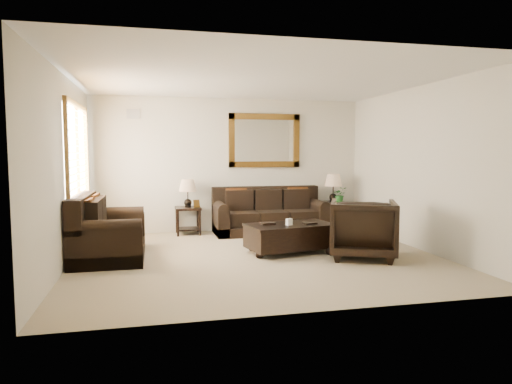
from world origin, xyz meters
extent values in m
cube|color=#86765C|center=(0.00, 0.00, 0.00)|extent=(5.50, 5.00, 0.01)
cube|color=white|center=(0.00, 0.00, 2.70)|extent=(5.50, 5.00, 0.01)
cube|color=beige|center=(0.00, 2.50, 1.35)|extent=(5.50, 0.01, 2.70)
cube|color=beige|center=(0.00, -2.50, 1.35)|extent=(5.50, 0.01, 2.70)
cube|color=beige|center=(-2.75, 0.00, 1.35)|extent=(0.01, 5.00, 2.70)
cube|color=beige|center=(2.75, 0.00, 1.35)|extent=(0.01, 5.00, 2.70)
cube|color=white|center=(-2.73, 0.90, 1.55)|extent=(0.01, 1.80, 1.50)
cube|color=brown|center=(-2.70, 0.90, 2.34)|extent=(0.06, 1.96, 0.08)
cube|color=brown|center=(-2.70, 0.90, 0.76)|extent=(0.06, 1.96, 0.08)
cube|color=brown|center=(-2.70, -0.04, 1.55)|extent=(0.06, 0.08, 1.50)
cube|color=brown|center=(-2.70, 1.84, 1.55)|extent=(0.06, 0.08, 1.50)
cube|color=brown|center=(-2.70, 0.90, 1.55)|extent=(0.05, 0.05, 1.50)
cube|color=#4F280F|center=(0.72, 2.46, 1.85)|extent=(1.50, 0.06, 1.10)
cube|color=white|center=(0.72, 2.48, 1.85)|extent=(1.26, 0.01, 0.86)
cube|color=#999999|center=(-1.90, 2.48, 2.35)|extent=(0.25, 0.02, 0.18)
cube|color=black|center=(0.72, 2.00, 0.09)|extent=(2.22, 0.96, 0.18)
cube|color=black|center=(0.72, 2.37, 0.68)|extent=(2.22, 0.22, 0.45)
cube|color=black|center=(0.13, 1.98, 0.32)|extent=(0.57, 0.79, 0.27)
cube|color=black|center=(0.72, 1.98, 0.32)|extent=(0.57, 0.79, 0.27)
cube|color=black|center=(1.31, 1.98, 0.32)|extent=(0.57, 0.79, 0.27)
cube|color=black|center=(-0.28, 2.00, 0.27)|extent=(0.22, 0.96, 0.53)
cylinder|color=black|center=(-0.28, 2.00, 0.53)|extent=(0.22, 0.94, 0.22)
cube|color=black|center=(1.71, 2.00, 0.27)|extent=(0.22, 0.96, 0.53)
cylinder|color=black|center=(1.71, 2.00, 0.53)|extent=(0.22, 0.94, 0.22)
cube|color=#652F0D|center=(0.07, 2.18, 0.68)|extent=(0.42, 0.19, 0.44)
cube|color=#652F0D|center=(1.36, 2.18, 0.68)|extent=(0.42, 0.19, 0.44)
cube|color=black|center=(-2.22, 0.49, 0.10)|extent=(1.02, 1.72, 0.19)
cube|color=black|center=(-2.61, 0.49, 0.73)|extent=(0.24, 1.72, 0.48)
cube|color=black|center=(-2.20, 0.18, 0.34)|extent=(0.84, 0.60, 0.29)
cube|color=black|center=(-2.20, 0.80, 0.34)|extent=(0.84, 0.60, 0.29)
cube|color=black|center=(-2.22, -0.25, 0.29)|extent=(1.02, 0.24, 0.57)
cylinder|color=black|center=(-2.22, -0.25, 0.57)|extent=(1.00, 0.24, 0.24)
cube|color=black|center=(-2.22, 1.23, 0.29)|extent=(1.02, 0.24, 0.57)
cylinder|color=black|center=(-2.22, 1.23, 0.57)|extent=(1.00, 0.24, 0.24)
cube|color=#652F0D|center=(-2.41, 0.12, 0.72)|extent=(0.20, 0.45, 0.46)
cube|color=#652F0D|center=(-2.41, 0.86, 0.72)|extent=(0.20, 0.45, 0.46)
cube|color=black|center=(-0.89, 2.21, 0.51)|extent=(0.49, 0.49, 0.04)
cube|color=black|center=(-0.89, 2.21, 0.11)|extent=(0.42, 0.42, 0.03)
cylinder|color=black|center=(-1.10, 2.00, 0.25)|extent=(0.04, 0.04, 0.49)
cylinder|color=black|center=(-0.68, 2.00, 0.25)|extent=(0.04, 0.04, 0.49)
cylinder|color=black|center=(-1.10, 2.42, 0.25)|extent=(0.04, 0.04, 0.49)
cylinder|color=black|center=(-0.68, 2.42, 0.25)|extent=(0.04, 0.04, 0.49)
sphere|color=black|center=(-0.89, 2.21, 0.62)|extent=(0.15, 0.15, 0.15)
cylinder|color=black|center=(-0.89, 2.21, 0.79)|extent=(0.02, 0.02, 0.32)
cone|color=#D0AE8B|center=(-0.89, 2.21, 0.96)|extent=(0.34, 0.34, 0.23)
cube|color=#4F280F|center=(-0.73, 2.13, 0.61)|extent=(0.13, 0.09, 0.15)
cube|color=black|center=(2.14, 2.20, 0.55)|extent=(0.52, 0.52, 0.05)
cube|color=black|center=(2.14, 2.20, 0.11)|extent=(0.45, 0.45, 0.03)
cylinder|color=black|center=(1.91, 1.97, 0.26)|extent=(0.05, 0.05, 0.52)
cylinder|color=black|center=(2.36, 1.97, 0.26)|extent=(0.05, 0.05, 0.52)
cylinder|color=black|center=(1.91, 2.42, 0.26)|extent=(0.05, 0.05, 0.52)
cylinder|color=black|center=(2.36, 2.42, 0.26)|extent=(0.05, 0.05, 0.52)
sphere|color=black|center=(2.14, 2.20, 0.67)|extent=(0.16, 0.16, 0.16)
cylinder|color=black|center=(2.14, 2.20, 0.84)|extent=(0.02, 0.02, 0.34)
cone|color=#D0AE8B|center=(2.14, 2.20, 1.03)|extent=(0.36, 0.36, 0.25)
sphere|color=black|center=(0.01, -0.09, 0.05)|extent=(0.12, 0.12, 0.12)
sphere|color=black|center=(1.15, -0.09, 0.05)|extent=(0.12, 0.12, 0.12)
sphere|color=black|center=(0.01, 0.43, 0.05)|extent=(0.12, 0.12, 0.12)
sphere|color=black|center=(1.15, 0.43, 0.05)|extent=(0.12, 0.12, 0.12)
cube|color=black|center=(0.58, 0.17, 0.28)|extent=(1.45, 0.95, 0.38)
cube|color=black|center=(0.58, 0.17, 0.44)|extent=(1.48, 0.97, 0.04)
cube|color=black|center=(0.22, 0.22, 0.48)|extent=(0.25, 0.19, 0.03)
cube|color=black|center=(0.89, 0.12, 0.48)|extent=(0.23, 0.18, 0.03)
cube|color=white|center=(0.53, 0.07, 0.52)|extent=(0.11, 0.10, 0.10)
imported|color=black|center=(1.56, -0.40, 0.49)|extent=(1.24, 1.21, 0.99)
imported|color=#205B1F|center=(2.25, 2.10, 0.69)|extent=(0.35, 0.38, 0.25)
camera|label=1|loc=(-1.56, -6.74, 1.61)|focal=32.00mm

